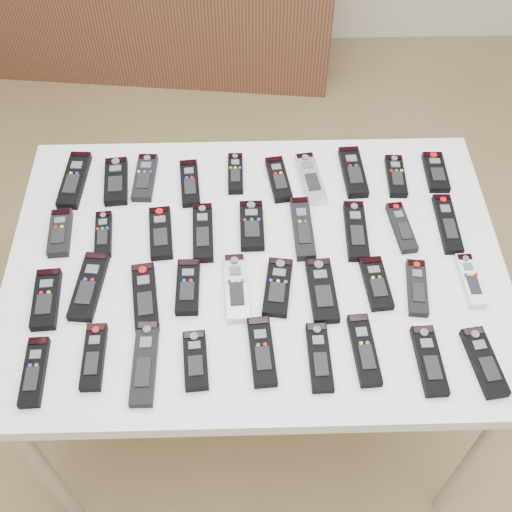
{
  "coord_description": "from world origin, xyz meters",
  "views": [
    {
      "loc": [
        -0.16,
        -1.09,
        2.07
      ],
      "look_at": [
        -0.13,
        -0.12,
        0.8
      ],
      "focal_mm": 45.0,
      "sensor_mm": 36.0,
      "label": 1
    }
  ],
  "objects_px": {
    "remote_15": "(303,228)",
    "remote_26": "(376,283)",
    "remote_28": "(470,280)",
    "remote_5": "(278,179)",
    "remote_27": "(417,288)",
    "remote_34": "(319,357)",
    "remote_13": "(203,232)",
    "remote_36": "(429,361)",
    "remote_0": "(74,180)",
    "remote_35": "(364,350)",
    "remote_8": "(396,176)",
    "remote_24": "(278,287)",
    "remote_30": "(94,357)",
    "remote_21": "(145,297)",
    "remote_31": "(145,363)",
    "remote_2": "(145,178)",
    "remote_10": "(60,233)",
    "remote_12": "(161,233)",
    "remote_25": "(322,290)",
    "remote_6": "(310,179)",
    "remote_18": "(447,224)",
    "remote_33": "(262,351)",
    "table": "(256,274)",
    "remote_11": "(103,234)",
    "remote_7": "(353,172)",
    "remote_19": "(46,299)",
    "remote_23": "(236,287)",
    "remote_4": "(235,173)",
    "remote_3": "(190,183)",
    "remote_1": "(116,181)",
    "remote_32": "(196,360)",
    "remote_16": "(356,231)",
    "remote_29": "(34,372)",
    "remote_37": "(484,362)"
  },
  "relations": [
    {
      "from": "remote_30",
      "to": "remote_18",
      "type": "bearing_deg",
      "value": 21.85
    },
    {
      "from": "remote_31",
      "to": "remote_1",
      "type": "bearing_deg",
      "value": 102.72
    },
    {
      "from": "remote_36",
      "to": "remote_0",
      "type": "bearing_deg",
      "value": 144.53
    },
    {
      "from": "remote_12",
      "to": "remote_25",
      "type": "relative_size",
      "value": 0.93
    },
    {
      "from": "remote_4",
      "to": "remote_18",
      "type": "distance_m",
      "value": 0.59
    },
    {
      "from": "remote_30",
      "to": "remote_28",
      "type": "bearing_deg",
      "value": 10.73
    },
    {
      "from": "remote_18",
      "to": "table",
      "type": "bearing_deg",
      "value": -167.6
    },
    {
      "from": "remote_23",
      "to": "remote_19",
      "type": "bearing_deg",
      "value": -179.89
    },
    {
      "from": "remote_31",
      "to": "remote_30",
      "type": "bearing_deg",
      "value": 171.57
    },
    {
      "from": "remote_31",
      "to": "remote_15",
      "type": "bearing_deg",
      "value": 45.41
    },
    {
      "from": "remote_2",
      "to": "remote_11",
      "type": "height_order",
      "value": "remote_11"
    },
    {
      "from": "remote_31",
      "to": "remote_34",
      "type": "relative_size",
      "value": 1.23
    },
    {
      "from": "remote_1",
      "to": "remote_4",
      "type": "xyz_separation_m",
      "value": [
        0.33,
        0.02,
        -0.0
      ]
    },
    {
      "from": "remote_3",
      "to": "remote_36",
      "type": "relative_size",
      "value": 0.98
    },
    {
      "from": "remote_8",
      "to": "remote_24",
      "type": "relative_size",
      "value": 0.91
    },
    {
      "from": "remote_18",
      "to": "remote_25",
      "type": "bearing_deg",
      "value": -148.59
    },
    {
      "from": "remote_13",
      "to": "remote_36",
      "type": "xyz_separation_m",
      "value": [
        0.51,
        -0.38,
        -0.0
      ]
    },
    {
      "from": "remote_0",
      "to": "remote_4",
      "type": "relative_size",
      "value": 1.41
    },
    {
      "from": "remote_8",
      "to": "remote_13",
      "type": "distance_m",
      "value": 0.56
    },
    {
      "from": "remote_10",
      "to": "remote_28",
      "type": "height_order",
      "value": "remote_10"
    },
    {
      "from": "remote_5",
      "to": "remote_29",
      "type": "height_order",
      "value": "remote_5"
    },
    {
      "from": "remote_11",
      "to": "remote_16",
      "type": "bearing_deg",
      "value": -5.83
    },
    {
      "from": "remote_15",
      "to": "remote_26",
      "type": "distance_m",
      "value": 0.24
    },
    {
      "from": "remote_27",
      "to": "remote_31",
      "type": "relative_size",
      "value": 0.76
    },
    {
      "from": "remote_5",
      "to": "remote_30",
      "type": "bearing_deg",
      "value": -137.15
    },
    {
      "from": "remote_26",
      "to": "remote_28",
      "type": "xyz_separation_m",
      "value": [
        0.23,
        0.0,
        0.0
      ]
    },
    {
      "from": "remote_25",
      "to": "remote_30",
      "type": "relative_size",
      "value": 1.09
    },
    {
      "from": "remote_12",
      "to": "remote_26",
      "type": "height_order",
      "value": "same"
    },
    {
      "from": "remote_16",
      "to": "remote_10",
      "type": "bearing_deg",
      "value": -179.05
    },
    {
      "from": "remote_7",
      "to": "remote_19",
      "type": "xyz_separation_m",
      "value": [
        -0.78,
        -0.41,
        0.0
      ]
    },
    {
      "from": "remote_28",
      "to": "remote_8",
      "type": "bearing_deg",
      "value": 107.47
    },
    {
      "from": "remote_33",
      "to": "remote_34",
      "type": "relative_size",
      "value": 1.01
    },
    {
      "from": "remote_26",
      "to": "remote_11",
      "type": "bearing_deg",
      "value": 161.21
    },
    {
      "from": "remote_35",
      "to": "remote_6",
      "type": "bearing_deg",
      "value": 94.68
    },
    {
      "from": "remote_12",
      "to": "remote_18",
      "type": "relative_size",
      "value": 0.86
    },
    {
      "from": "remote_4",
      "to": "remote_32",
      "type": "relative_size",
      "value": 1.0
    },
    {
      "from": "remote_4",
      "to": "remote_7",
      "type": "relative_size",
      "value": 0.78
    },
    {
      "from": "remote_28",
      "to": "remote_5",
      "type": "bearing_deg",
      "value": 140.21
    },
    {
      "from": "remote_19",
      "to": "remote_2",
      "type": "bearing_deg",
      "value": 59.4
    },
    {
      "from": "remote_21",
      "to": "remote_8",
      "type": "bearing_deg",
      "value": 22.25
    },
    {
      "from": "remote_6",
      "to": "remote_27",
      "type": "distance_m",
      "value": 0.44
    },
    {
      "from": "remote_27",
      "to": "remote_34",
      "type": "xyz_separation_m",
      "value": [
        -0.25,
        -0.18,
        0.0
      ]
    },
    {
      "from": "remote_8",
      "to": "remote_30",
      "type": "xyz_separation_m",
      "value": [
        -0.77,
        -0.55,
        0.0
      ]
    },
    {
      "from": "remote_0",
      "to": "remote_35",
      "type": "xyz_separation_m",
      "value": [
        0.73,
        -0.55,
        0.0
      ]
    },
    {
      "from": "remote_32",
      "to": "table",
      "type": "bearing_deg",
      "value": 58.7
    },
    {
      "from": "remote_2",
      "to": "remote_5",
      "type": "relative_size",
      "value": 1.07
    },
    {
      "from": "remote_21",
      "to": "remote_28",
      "type": "relative_size",
      "value": 1.24
    },
    {
      "from": "remote_2",
      "to": "remote_27",
      "type": "distance_m",
      "value": 0.79
    },
    {
      "from": "remote_35",
      "to": "remote_36",
      "type": "relative_size",
      "value": 1.05
    },
    {
      "from": "remote_8",
      "to": "remote_37",
      "type": "xyz_separation_m",
      "value": [
        0.1,
        -0.58,
        0.0
      ]
    }
  ]
}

